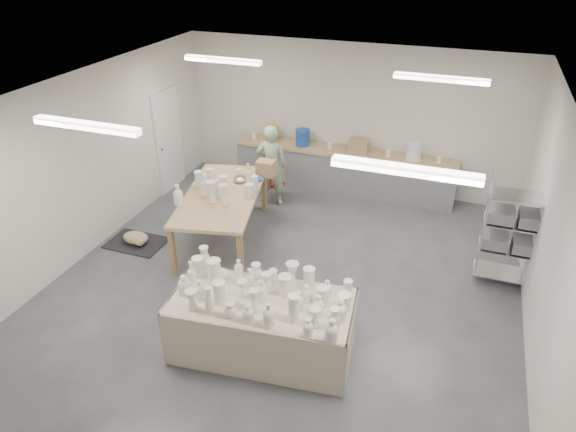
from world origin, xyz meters
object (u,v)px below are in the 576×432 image
at_px(work_table, 224,192).
at_px(red_stool, 277,185).
at_px(drying_table, 263,323).
at_px(potter, 271,165).

bearing_deg(work_table, red_stool, 68.66).
xyz_separation_m(drying_table, red_stool, (-1.42, 4.20, -0.17)).
distance_m(drying_table, potter, 4.19).
bearing_deg(work_table, potter, 67.18).
distance_m(work_table, potter, 1.55).
distance_m(potter, red_stool, 0.61).
height_order(work_table, potter, potter).
height_order(potter, red_stool, potter).
bearing_deg(potter, drying_table, 96.97).
height_order(drying_table, work_table, work_table).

